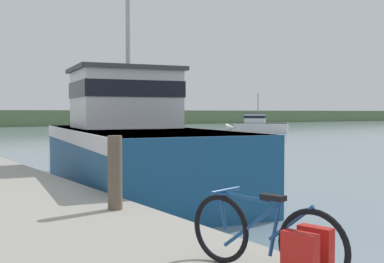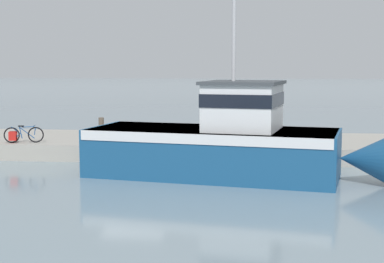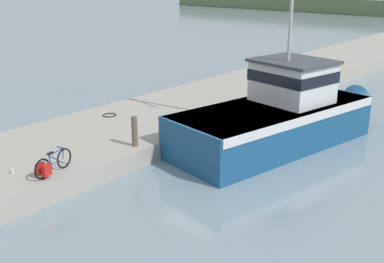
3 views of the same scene
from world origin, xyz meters
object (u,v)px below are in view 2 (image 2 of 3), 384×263
at_px(bicycle_touring, 20,135).
at_px(water_bottle_by_bike, 14,137).
at_px(fishing_boat_main, 225,142).
at_px(mooring_post, 101,131).

distance_m(bicycle_touring, water_bottle_by_bike, 1.34).
relative_size(fishing_boat_main, bicycle_touring, 6.55).
bearing_deg(mooring_post, bicycle_touring, -91.45).
height_order(fishing_boat_main, mooring_post, fishing_boat_main).
xyz_separation_m(bicycle_touring, water_bottle_by_bike, (-1.07, -0.77, -0.24)).
distance_m(fishing_boat_main, mooring_post, 6.38).
xyz_separation_m(fishing_boat_main, bicycle_touring, (-3.21, -9.29, -0.25)).
xyz_separation_m(mooring_post, water_bottle_by_bike, (-1.17, -4.49, -0.48)).
bearing_deg(water_bottle_by_bike, mooring_post, 75.43).
xyz_separation_m(fishing_boat_main, mooring_post, (-3.11, -5.57, -0.02)).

